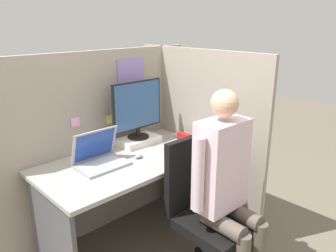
{
  "coord_description": "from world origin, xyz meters",
  "views": [
    {
      "loc": [
        -1.37,
        -1.48,
        1.74
      ],
      "look_at": [
        0.24,
        0.18,
        1.0
      ],
      "focal_mm": 35.0,
      "sensor_mm": 36.0,
      "label": 1
    }
  ],
  "objects_px": {
    "carrot_toy": "(172,152)",
    "person": "(226,180)",
    "laptop": "(100,159)",
    "office_chair": "(206,208)",
    "paper_box": "(138,140)",
    "stapler": "(184,137)",
    "monitor": "(137,108)"
  },
  "relations": [
    {
      "from": "stapler",
      "to": "carrot_toy",
      "type": "height_order",
      "value": "stapler"
    },
    {
      "from": "monitor",
      "to": "stapler",
      "type": "height_order",
      "value": "monitor"
    },
    {
      "from": "monitor",
      "to": "person",
      "type": "distance_m",
      "value": 1.0
    },
    {
      "from": "monitor",
      "to": "person",
      "type": "xyz_separation_m",
      "value": [
        -0.05,
        -0.96,
        -0.29
      ]
    },
    {
      "from": "monitor",
      "to": "laptop",
      "type": "height_order",
      "value": "monitor"
    },
    {
      "from": "person",
      "to": "laptop",
      "type": "bearing_deg",
      "value": 118.2
    },
    {
      "from": "stapler",
      "to": "office_chair",
      "type": "distance_m",
      "value": 0.76
    },
    {
      "from": "paper_box",
      "to": "person",
      "type": "relative_size",
      "value": 0.26
    },
    {
      "from": "paper_box",
      "to": "stapler",
      "type": "bearing_deg",
      "value": -32.03
    },
    {
      "from": "stapler",
      "to": "person",
      "type": "distance_m",
      "value": 0.84
    },
    {
      "from": "laptop",
      "to": "carrot_toy",
      "type": "xyz_separation_m",
      "value": [
        0.52,
        -0.21,
        -0.03
      ]
    },
    {
      "from": "paper_box",
      "to": "monitor",
      "type": "xyz_separation_m",
      "value": [
        0.0,
        0.0,
        0.28
      ]
    },
    {
      "from": "paper_box",
      "to": "stapler",
      "type": "distance_m",
      "value": 0.4
    },
    {
      "from": "laptop",
      "to": "person",
      "type": "distance_m",
      "value": 0.91
    },
    {
      "from": "office_chair",
      "to": "person",
      "type": "height_order",
      "value": "person"
    },
    {
      "from": "person",
      "to": "paper_box",
      "type": "bearing_deg",
      "value": 86.91
    },
    {
      "from": "laptop",
      "to": "office_chair",
      "type": "height_order",
      "value": "laptop"
    },
    {
      "from": "stapler",
      "to": "person",
      "type": "xyz_separation_m",
      "value": [
        -0.39,
        -0.74,
        -0.0
      ]
    },
    {
      "from": "stapler",
      "to": "office_chair",
      "type": "bearing_deg",
      "value": -123.62
    },
    {
      "from": "stapler",
      "to": "carrot_toy",
      "type": "distance_m",
      "value": 0.34
    },
    {
      "from": "monitor",
      "to": "laptop",
      "type": "distance_m",
      "value": 0.57
    },
    {
      "from": "stapler",
      "to": "carrot_toy",
      "type": "relative_size",
      "value": 0.79
    },
    {
      "from": "carrot_toy",
      "to": "person",
      "type": "height_order",
      "value": "person"
    },
    {
      "from": "monitor",
      "to": "laptop",
      "type": "bearing_deg",
      "value": -161.9
    },
    {
      "from": "stapler",
      "to": "laptop",
      "type": "bearing_deg",
      "value": 176.0
    },
    {
      "from": "paper_box",
      "to": "person",
      "type": "bearing_deg",
      "value": -93.09
    },
    {
      "from": "monitor",
      "to": "carrot_toy",
      "type": "bearing_deg",
      "value": -83.94
    },
    {
      "from": "paper_box",
      "to": "monitor",
      "type": "height_order",
      "value": "monitor"
    },
    {
      "from": "paper_box",
      "to": "stapler",
      "type": "height_order",
      "value": "stapler"
    },
    {
      "from": "laptop",
      "to": "person",
      "type": "xyz_separation_m",
      "value": [
        0.43,
        -0.8,
        -0.03
      ]
    },
    {
      "from": "paper_box",
      "to": "laptop",
      "type": "bearing_deg",
      "value": -162.21
    },
    {
      "from": "paper_box",
      "to": "office_chair",
      "type": "height_order",
      "value": "office_chair"
    }
  ]
}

